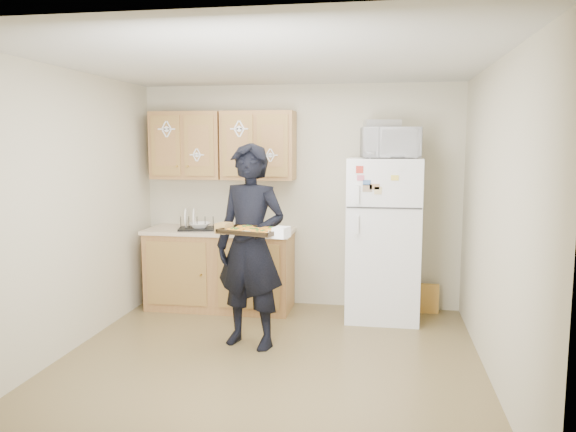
{
  "coord_description": "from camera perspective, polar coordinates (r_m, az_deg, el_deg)",
  "views": [
    {
      "loc": [
        0.93,
        -4.48,
        1.86
      ],
      "look_at": [
        0.1,
        0.45,
        1.2
      ],
      "focal_mm": 35.0,
      "sensor_mm": 36.0,
      "label": 1
    }
  ],
  "objects": [
    {
      "name": "upper_cab_left",
      "position": [
        6.48,
        -10.16,
        7.06
      ],
      "size": [
        0.8,
        0.33,
        0.75
      ],
      "primitive_type": "cube",
      "color": "brown",
      "rests_on": "wall_back"
    },
    {
      "name": "wall_right",
      "position": [
        4.61,
        20.37,
        -0.59
      ],
      "size": [
        0.04,
        3.6,
        2.5
      ],
      "primitive_type": "cube",
      "color": "beige",
      "rests_on": "floor"
    },
    {
      "name": "dish_rack",
      "position": [
        6.3,
        -9.23,
        -0.65
      ],
      "size": [
        0.45,
        0.38,
        0.16
      ],
      "primitive_type": "cube",
      "rotation": [
        0.0,
        0.0,
        0.23
      ],
      "color": "black",
      "rests_on": "countertop"
    },
    {
      "name": "pizza_front_right",
      "position": [
        4.63,
        -2.94,
        -1.59
      ],
      "size": [
        0.17,
        0.17,
        0.02
      ],
      "primitive_type": "cylinder",
      "color": "orange",
      "rests_on": "baking_tray"
    },
    {
      "name": "bowl",
      "position": [
        6.29,
        -8.96,
        -0.94
      ],
      "size": [
        0.28,
        0.28,
        0.06
      ],
      "primitive_type": "imported",
      "rotation": [
        0.0,
        0.0,
        0.24
      ],
      "color": "white",
      "rests_on": "dish_rack"
    },
    {
      "name": "person",
      "position": [
        5.09,
        -3.83,
        -3.09
      ],
      "size": [
        0.77,
        0.61,
        1.85
      ],
      "primitive_type": "imported",
      "rotation": [
        0.0,
        0.0,
        -0.28
      ],
      "color": "black",
      "rests_on": "floor"
    },
    {
      "name": "base_cabinet",
      "position": [
        6.39,
        -6.89,
        -5.51
      ],
      "size": [
        1.6,
        0.6,
        0.86
      ],
      "primitive_type": "cube",
      "color": "brown",
      "rests_on": "floor"
    },
    {
      "name": "wall_front",
      "position": [
        2.91,
        -9.34,
        -4.74
      ],
      "size": [
        3.6,
        0.04,
        2.5
      ],
      "primitive_type": "cube",
      "color": "beige",
      "rests_on": "floor"
    },
    {
      "name": "wall_back",
      "position": [
        6.38,
        1.16,
        2.0
      ],
      "size": [
        3.6,
        0.04,
        2.5
      ],
      "primitive_type": "cube",
      "color": "beige",
      "rests_on": "floor"
    },
    {
      "name": "pizza_center",
      "position": [
        4.76,
        -3.68,
        -1.35
      ],
      "size": [
        0.17,
        0.17,
        0.02
      ],
      "primitive_type": "cylinder",
      "color": "orange",
      "rests_on": "baking_tray"
    },
    {
      "name": "refrigerator",
      "position": [
        6.0,
        9.64,
        -2.31
      ],
      "size": [
        0.75,
        0.7,
        1.7
      ],
      "primitive_type": "cube",
      "color": "white",
      "rests_on": "floor"
    },
    {
      "name": "baking_tray",
      "position": [
        4.76,
        -3.68,
        -1.56
      ],
      "size": [
        0.58,
        0.49,
        0.04
      ],
      "primitive_type": "cube",
      "rotation": [
        0.0,
        0.0,
        -0.28
      ],
      "color": "black",
      "rests_on": "person"
    },
    {
      "name": "foil_pan",
      "position": [
        5.9,
        9.52,
        9.24
      ],
      "size": [
        0.39,
        0.31,
        0.08
      ],
      "primitive_type": "cube",
      "rotation": [
        0.0,
        0.0,
        0.19
      ],
      "color": "silver",
      "rests_on": "microwave"
    },
    {
      "name": "pizza_front_left",
      "position": [
        4.75,
        -5.39,
        -1.39
      ],
      "size": [
        0.17,
        0.17,
        0.02
      ],
      "primitive_type": "cylinder",
      "color": "orange",
      "rests_on": "baking_tray"
    },
    {
      "name": "pizza_back_left",
      "position": [
        4.89,
        -4.39,
        -1.12
      ],
      "size": [
        0.17,
        0.17,
        0.02
      ],
      "primitive_type": "cylinder",
      "color": "orange",
      "rests_on": "baking_tray"
    },
    {
      "name": "soap_bottle",
      "position": [
        6.04,
        -1.34,
        -0.77
      ],
      "size": [
        0.1,
        0.1,
        0.19
      ],
      "primitive_type": "imported",
      "rotation": [
        0.0,
        0.0,
        0.15
      ],
      "color": "white",
      "rests_on": "countertop"
    },
    {
      "name": "microwave",
      "position": [
        5.87,
        10.33,
        7.34
      ],
      "size": [
        0.62,
        0.48,
        0.31
      ],
      "primitive_type": "imported",
      "rotation": [
        0.0,
        0.0,
        0.17
      ],
      "color": "white",
      "rests_on": "refrigerator"
    },
    {
      "name": "upper_cab_right",
      "position": [
        6.25,
        -3.01,
        7.15
      ],
      "size": [
        0.8,
        0.33,
        0.75
      ],
      "primitive_type": "cube",
      "color": "brown",
      "rests_on": "wall_back"
    },
    {
      "name": "floor",
      "position": [
        4.94,
        -2.04,
        -14.62
      ],
      "size": [
        3.6,
        3.6,
        0.0
      ],
      "primitive_type": "plane",
      "color": "brown",
      "rests_on": "ground"
    },
    {
      "name": "ceiling",
      "position": [
        4.62,
        -2.19,
        15.43
      ],
      "size": [
        3.6,
        3.6,
        0.0
      ],
      "primitive_type": "plane",
      "color": "beige",
      "rests_on": "wall_back"
    },
    {
      "name": "countertop",
      "position": [
        6.3,
        -6.95,
        -1.52
      ],
      "size": [
        1.64,
        0.64,
        0.04
      ],
      "primitive_type": "cube",
      "color": "beige",
      "rests_on": "base_cabinet"
    },
    {
      "name": "cereal_box",
      "position": [
        6.41,
        14.16,
        -8.13
      ],
      "size": [
        0.2,
        0.07,
        0.32
      ],
      "primitive_type": "cube",
      "color": "#E7CE51",
      "rests_on": "floor"
    },
    {
      "name": "wall_left",
      "position": [
        5.29,
        -21.59,
        0.33
      ],
      "size": [
        0.04,
        3.6,
        2.5
      ],
      "primitive_type": "cube",
      "color": "beige",
      "rests_on": "floor"
    },
    {
      "name": "pizza_back_right",
      "position": [
        4.78,
        -1.99,
        -1.3
      ],
      "size": [
        0.17,
        0.17,
        0.02
      ],
      "primitive_type": "cylinder",
      "color": "orange",
      "rests_on": "baking_tray"
    }
  ]
}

